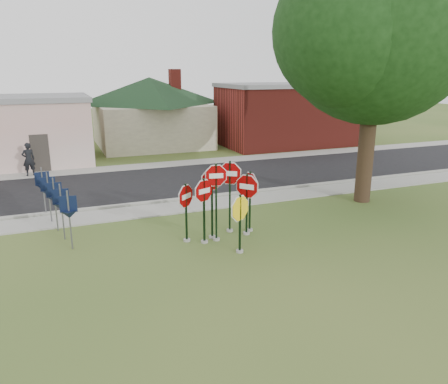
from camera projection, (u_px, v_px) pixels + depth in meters
name	position (u px, v px, depth m)	size (l,w,h in m)	color
ground	(241.00, 255.00, 13.97)	(120.00, 120.00, 0.00)	#375620
sidewalk_near	(190.00, 206.00, 18.89)	(60.00, 1.60, 0.06)	gray
road	(165.00, 182.00, 22.93)	(60.00, 7.00, 0.04)	black
sidewalk_far	(147.00, 166.00, 26.78)	(60.00, 1.60, 0.06)	gray
curb	(183.00, 199.00, 19.78)	(60.00, 0.20, 0.14)	gray
stop_sign_center	(216.00, 191.00, 14.70)	(1.03, 0.24, 2.83)	gray
stop_sign_yellow	(240.00, 217.00, 13.85)	(1.03, 0.56, 2.07)	gray
stop_sign_left	(204.00, 202.00, 14.57)	(0.98, 0.44, 2.37)	gray
stop_sign_right	(247.00, 195.00, 15.34)	(0.78, 0.90, 2.37)	gray
stop_sign_back_right	(230.00, 186.00, 15.53)	(0.96, 0.63, 2.75)	gray
stop_sign_back_left	(212.00, 192.00, 14.93)	(1.08, 0.24, 2.67)	gray
stop_sign_far_right	(250.00, 193.00, 15.67)	(0.24, 1.16, 2.37)	gray
stop_sign_far_left	(186.00, 205.00, 14.75)	(0.87, 0.69, 2.17)	gray
route_sign_row	(55.00, 199.00, 15.77)	(1.43, 4.63, 2.00)	#59595E
building_house	(150.00, 98.00, 33.41)	(11.60, 11.60, 6.20)	beige
building_brick	(287.00, 114.00, 34.14)	(10.20, 6.20, 4.75)	maroon
oak_tree	(377.00, 25.00, 17.75)	(11.68, 11.08, 11.52)	black
bg_tree_right	(339.00, 72.00, 43.55)	(5.60, 5.60, 8.40)	black
pedestrian	(29.00, 159.00, 24.00)	(0.67, 0.44, 1.84)	black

